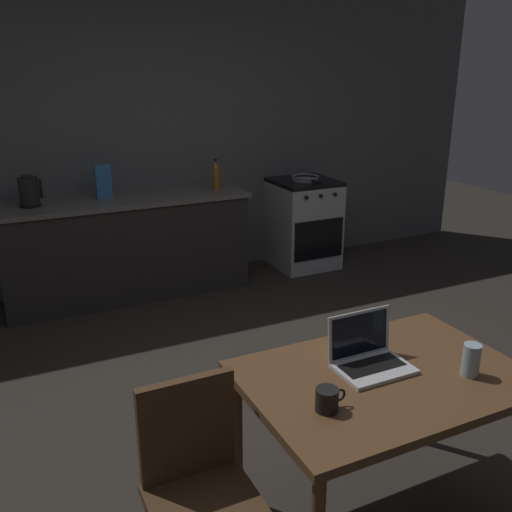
# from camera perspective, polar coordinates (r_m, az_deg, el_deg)

# --- Properties ---
(ground_plane) EXTENTS (12.00, 12.00, 0.00)m
(ground_plane) POSITION_cam_1_polar(r_m,az_deg,el_deg) (3.53, 4.72, -15.43)
(ground_plane) COLOR #2D2823
(back_wall) EXTENTS (6.40, 0.10, 2.85)m
(back_wall) POSITION_cam_1_polar(r_m,az_deg,el_deg) (5.49, -6.40, 12.83)
(back_wall) COLOR #555758
(back_wall) RESTS_ON ground_plane
(kitchen_counter) EXTENTS (2.16, 0.64, 0.89)m
(kitchen_counter) POSITION_cam_1_polar(r_m,az_deg,el_deg) (5.14, -12.92, 0.93)
(kitchen_counter) COLOR #282623
(kitchen_counter) RESTS_ON ground_plane
(stove_oven) EXTENTS (0.60, 0.62, 0.89)m
(stove_oven) POSITION_cam_1_polar(r_m,az_deg,el_deg) (5.78, 4.81, 3.31)
(stove_oven) COLOR #B7BABF
(stove_oven) RESTS_ON ground_plane
(dining_table) EXTENTS (1.19, 0.82, 0.74)m
(dining_table) POSITION_cam_1_polar(r_m,az_deg,el_deg) (2.55, 12.72, -13.03)
(dining_table) COLOR brown
(dining_table) RESTS_ON ground_plane
(chair) EXTENTS (0.40, 0.40, 0.88)m
(chair) POSITION_cam_1_polar(r_m,az_deg,el_deg) (2.29, -5.89, -21.54)
(chair) COLOR #4C331E
(chair) RESTS_ON ground_plane
(laptop) EXTENTS (0.32, 0.24, 0.23)m
(laptop) POSITION_cam_1_polar(r_m,az_deg,el_deg) (2.53, 11.34, -9.98)
(laptop) COLOR silver
(laptop) RESTS_ON dining_table
(electric_kettle) EXTENTS (0.18, 0.16, 0.25)m
(electric_kettle) POSITION_cam_1_polar(r_m,az_deg,el_deg) (4.90, -21.94, 6.04)
(electric_kettle) COLOR black
(electric_kettle) RESTS_ON kitchen_counter
(bottle) EXTENTS (0.07, 0.07, 0.28)m
(bottle) POSITION_cam_1_polar(r_m,az_deg,el_deg) (5.19, -4.07, 8.13)
(bottle) COLOR #8C601E
(bottle) RESTS_ON kitchen_counter
(frying_pan) EXTENTS (0.27, 0.45, 0.05)m
(frying_pan) POSITION_cam_1_polar(r_m,az_deg,el_deg) (5.65, 5.05, 7.86)
(frying_pan) COLOR gray
(frying_pan) RESTS_ON stove_oven
(coffee_mug) EXTENTS (0.13, 0.09, 0.09)m
(coffee_mug) POSITION_cam_1_polar(r_m,az_deg,el_deg) (2.22, 7.21, -14.18)
(coffee_mug) COLOR black
(coffee_mug) RESTS_ON dining_table
(drinking_glass) EXTENTS (0.07, 0.07, 0.14)m
(drinking_glass) POSITION_cam_1_polar(r_m,az_deg,el_deg) (2.57, 20.89, -9.78)
(drinking_glass) COLOR #99B7C6
(drinking_glass) RESTS_ON dining_table
(cereal_box) EXTENTS (0.13, 0.05, 0.30)m
(cereal_box) POSITION_cam_1_polar(r_m,az_deg,el_deg) (4.99, -15.15, 7.26)
(cereal_box) COLOR #3372B2
(cereal_box) RESTS_ON kitchen_counter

